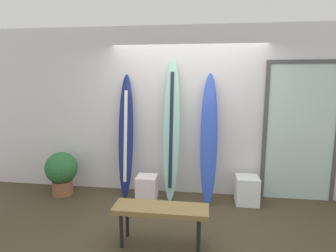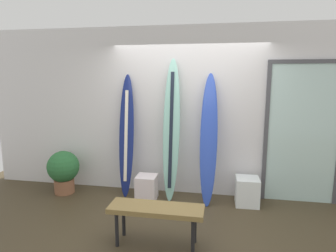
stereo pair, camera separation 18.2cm
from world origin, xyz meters
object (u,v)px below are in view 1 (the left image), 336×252
Objects in this scene: display_block_center at (247,190)px; bench at (161,211)px; surfboard_cobalt at (209,139)px; display_block_left at (147,188)px; surfboard_navy at (126,136)px; potted_plant at (62,171)px; glass_door at (300,130)px; surfboard_seafoam at (171,130)px.

bench reaches higher than display_block_center.
display_block_left is (-0.98, -0.10, -0.82)m from surfboard_cobalt.
surfboard_navy is 1.36m from surfboard_cobalt.
surfboard_cobalt is 2.52m from potted_plant.
glass_door reaches higher than potted_plant.
display_block_left is at bearing -158.07° from surfboard_seafoam.
display_block_center is (1.22, -0.06, -0.92)m from surfboard_seafoam.
potted_plant is at bearing -174.55° from glass_door.
glass_door is 3.04× the size of potted_plant.
surfboard_seafoam is at bearing 177.01° from display_block_center.
glass_door is 1.99× the size of bench.
surfboard_cobalt is at bearing 5.92° from display_block_left.
potted_plant is 0.66× the size of bench.
surfboard_navy reaches higher than bench.
surfboard_navy is 0.92m from display_block_left.
surfboard_seafoam is 1.99m from potted_plant.
surfboard_cobalt is (1.36, -0.07, 0.01)m from surfboard_navy.
surfboard_cobalt is at bearing 178.91° from display_block_center.
potted_plant reaches higher than display_block_left.
glass_door reaches higher than surfboard_cobalt.
surfboard_navy is 1.73m from bench.
surfboard_navy is at bearing 120.16° from bench.
surfboard_navy is 0.99× the size of surfboard_cobalt.
surfboard_navy is 5.07× the size of display_block_left.
surfboard_navy is at bearing 178.37° from surfboard_seafoam.
surfboard_seafoam reaches higher than potted_plant.
bench is (1.90, -1.24, 0.00)m from potted_plant.
surfboard_cobalt is 1.82× the size of bench.
surfboard_cobalt is at bearing -169.08° from glass_door.
potted_plant is at bearing 146.90° from bench.
bench is (-1.98, -1.61, -0.73)m from glass_door.
display_block_center is at bearing 3.23° from display_block_left.
potted_plant is at bearing -171.26° from surfboard_navy.
glass_door is at bearing 4.16° from surfboard_navy.
surfboard_seafoam is 1.11× the size of surfboard_cobalt.
surfboard_cobalt is at bearing 2.19° from potted_plant.
surfboard_navy is 0.89× the size of surfboard_seafoam.
surfboard_navy is 0.91× the size of glass_door.
bench is (0.82, -1.41, -0.59)m from surfboard_navy.
display_block_center is 0.19× the size of glass_door.
surfboard_cobalt reaches higher than display_block_center.
surfboard_navy is 1.25m from potted_plant.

